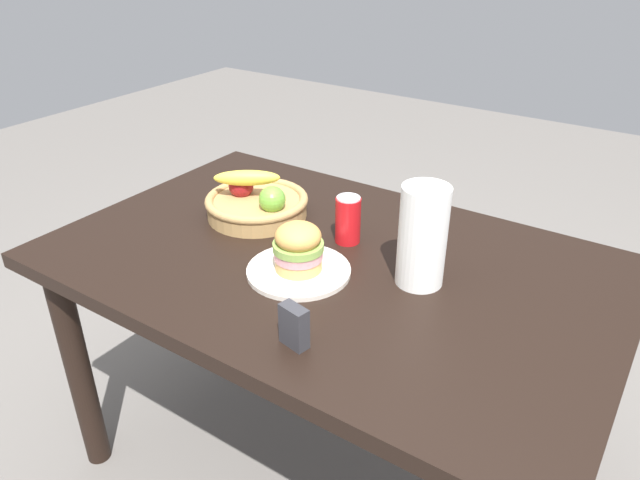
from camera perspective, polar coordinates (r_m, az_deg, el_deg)
ground_plane at (r=1.97m, az=0.75°, el=-20.78°), size 8.00×8.00×0.00m
dining_table at (r=1.54m, az=0.90°, el=-4.88°), size 1.40×0.90×0.75m
plate at (r=1.42m, az=-2.05°, el=-2.96°), size 0.25×0.25×0.01m
sandwich at (r=1.39m, az=-2.10°, el=-0.66°), size 0.12×0.12×0.12m
soda_can at (r=1.53m, az=2.70°, el=1.97°), size 0.07×0.07×0.13m
fruit_basket at (r=1.69m, az=-6.12°, el=3.62°), size 0.29×0.29×0.13m
paper_towel_roll at (r=1.35m, az=9.80°, el=0.35°), size 0.11×0.11×0.24m
napkin_holder at (r=1.17m, az=-2.50°, el=-8.25°), size 0.06×0.04×0.09m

